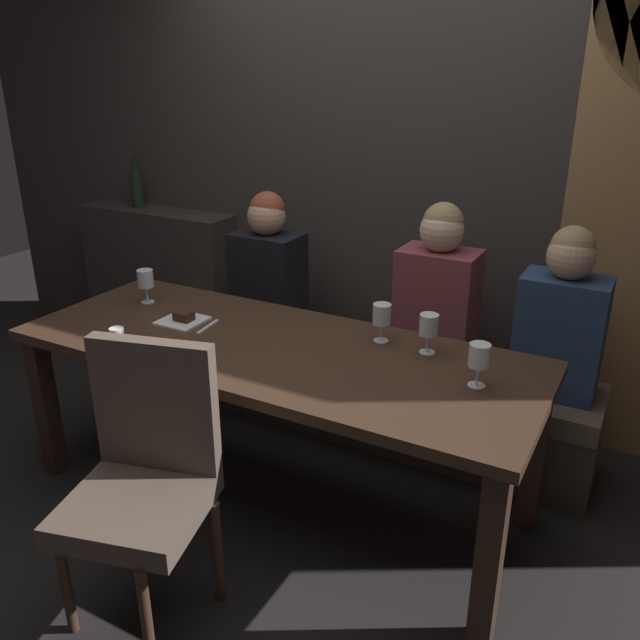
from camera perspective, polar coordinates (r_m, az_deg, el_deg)
ground at (r=3.05m, az=-3.79°, el=-15.02°), size 9.00×9.00×0.00m
back_wall_tiled at (r=3.54m, az=6.61°, el=16.38°), size 6.00×0.12×3.00m
back_counter at (r=4.44m, az=-13.78°, el=3.42°), size 1.10×0.28×0.95m
dining_table at (r=2.71m, az=-4.13°, el=-3.91°), size 2.20×0.84×0.74m
banquette_bench at (r=3.45m, az=2.37°, el=-5.85°), size 2.50×0.44×0.45m
chair_near_side at (r=2.30m, az=-15.18°, el=-12.49°), size 0.54×0.54×0.98m
diner_redhead at (r=3.45m, az=-4.59°, el=4.62°), size 0.36×0.24×0.76m
diner_bearded at (r=3.07m, az=10.32°, el=2.42°), size 0.36×0.24×0.80m
diner_far_end at (r=2.97m, az=20.57°, el=0.25°), size 0.36×0.24×0.75m
wine_bottle_dark_red at (r=4.41m, az=-15.82°, el=11.11°), size 0.08×0.08×0.33m
wine_glass_end_left at (r=2.36m, az=13.86°, el=-3.23°), size 0.08×0.08×0.16m
wine_glass_center_front at (r=2.59m, az=9.57°, el=-0.51°), size 0.08×0.08×0.16m
wine_glass_far_right at (r=3.22m, az=-15.14°, el=3.48°), size 0.08×0.08×0.16m
wine_glass_near_right at (r=2.67m, az=5.47°, el=0.44°), size 0.08×0.08×0.16m
espresso_cup at (r=2.81m, az=-17.44°, el=-1.41°), size 0.12×0.12×0.06m
dessert_plate at (r=2.96m, az=-11.99°, el=0.08°), size 0.19×0.19×0.05m
fork_on_table at (r=2.89m, az=-9.85°, el=-0.58°), size 0.04×0.17×0.01m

